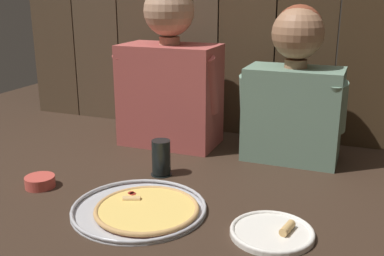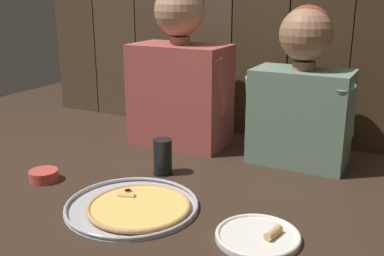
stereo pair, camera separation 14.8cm
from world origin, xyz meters
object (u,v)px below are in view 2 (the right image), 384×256
Objects in this scene: dipping_bowl at (44,175)px; diner_right at (302,92)px; dinner_plate at (258,236)px; pizza_tray at (135,206)px; drinking_glass at (163,157)px; diner_left at (180,72)px.

diner_right reaches higher than dipping_bowl.
diner_right reaches higher than dinner_plate.
diner_right reaches higher than pizza_tray.
drinking_glass is 1.30× the size of dipping_bowl.
diner_right is (0.49, -0.00, -0.03)m from diner_left.
dipping_bowl is 0.66m from diner_left.
dipping_bowl is (-0.76, 0.03, 0.01)m from dinner_plate.
drinking_glass reaches higher than dipping_bowl.
diner_left is at bearing 69.24° from dipping_bowl.
pizza_tray is 1.78× the size of dinner_plate.
diner_right is (-0.06, 0.59, 0.26)m from dinner_plate.
drinking_glass reaches higher than pizza_tray.
diner_left reaches higher than pizza_tray.
drinking_glass is 0.22× the size of diner_right.
dipping_bowl reaches higher than pizza_tray.
diner_left is (-0.55, 0.59, 0.29)m from dinner_plate.
dinner_plate is 0.39× the size of diner_right.
dinner_plate is 0.64m from diner_right.
diner_left reaches higher than drinking_glass.
diner_right is at bearing 95.55° from dinner_plate.
pizza_tray is 4.09× the size of dipping_bowl.
dinner_plate is (0.37, 0.01, -0.00)m from pizza_tray.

